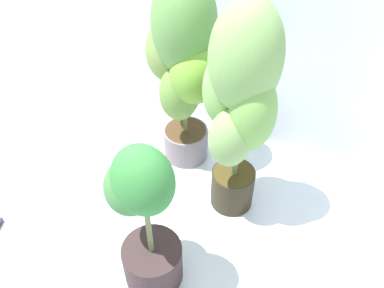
% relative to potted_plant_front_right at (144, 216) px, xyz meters
% --- Properties ---
extents(ground_plane, '(8.00, 8.00, 0.00)m').
position_rel_potted_plant_front_right_xyz_m(ground_plane, '(-0.28, 0.11, -0.37)').
color(ground_plane, silver).
rests_on(ground_plane, ground).
extents(potted_plant_front_right, '(0.33, 0.26, 0.70)m').
position_rel_potted_plant_front_right_xyz_m(potted_plant_front_right, '(0.00, 0.00, 0.00)').
color(potted_plant_front_right, '#312223').
rests_on(potted_plant_front_right, ground).
extents(potted_plant_back_right, '(0.40, 0.36, 0.99)m').
position_rel_potted_plant_front_right_xyz_m(potted_plant_back_right, '(0.05, 0.49, 0.23)').
color(potted_plant_back_right, '#2E2818').
rests_on(potted_plant_back_right, ground).
extents(potted_plant_back_center, '(0.43, 0.36, 0.96)m').
position_rel_potted_plant_front_right_xyz_m(potted_plant_back_center, '(-0.31, 0.61, 0.20)').
color(potted_plant_back_center, slate).
rests_on(potted_plant_back_center, ground).
extents(nutrient_bottle, '(0.07, 0.07, 0.19)m').
position_rel_potted_plant_front_right_xyz_m(nutrient_bottle, '(-0.40, 0.34, -0.28)').
color(nutrient_bottle, '#BA562D').
rests_on(nutrient_bottle, ground).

